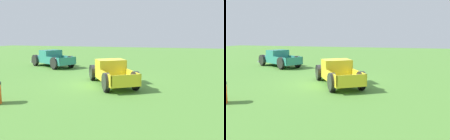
{
  "view_description": "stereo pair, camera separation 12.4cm",
  "coord_description": "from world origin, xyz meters",
  "views": [
    {
      "loc": [
        -13.45,
        -4.41,
        2.99
      ],
      "look_at": [
        -0.57,
        -0.69,
        0.9
      ],
      "focal_mm": 36.71,
      "sensor_mm": 36.0,
      "label": 1
    },
    {
      "loc": [
        -13.42,
        -4.53,
        2.99
      ],
      "look_at": [
        -0.57,
        -0.69,
        0.9
      ],
      "focal_mm": 36.71,
      "sensor_mm": 36.0,
      "label": 2
    }
  ],
  "objects": [
    {
      "name": "ground_plane",
      "position": [
        0.0,
        0.0,
        0.0
      ],
      "size": [
        80.0,
        80.0,
        0.0
      ],
      "primitive_type": "plane",
      "color": "#548C38"
    },
    {
      "name": "pickup_truck_foreground",
      "position": [
        -0.27,
        -0.5,
        0.71
      ],
      "size": [
        5.04,
        4.13,
        1.5
      ],
      "color": "yellow",
      "rests_on": "ground_plane"
    },
    {
      "name": "pickup_truck_behind_left",
      "position": [
        5.55,
        7.1,
        0.74
      ],
      "size": [
        3.99,
        5.31,
        1.55
      ],
      "color": "#2D8475",
      "rests_on": "ground_plane"
    }
  ]
}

